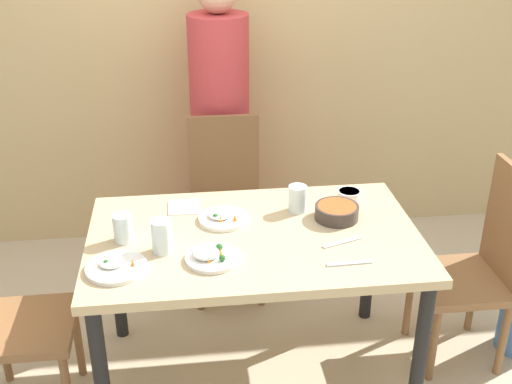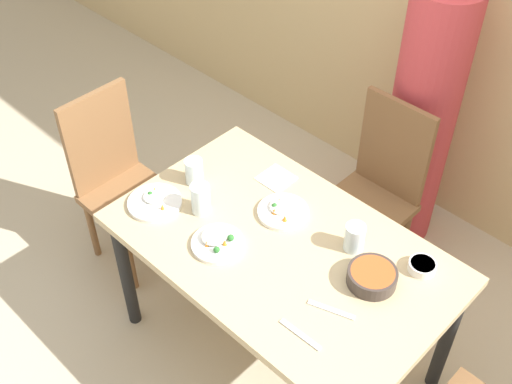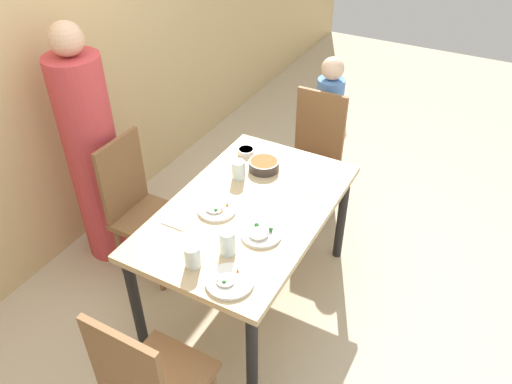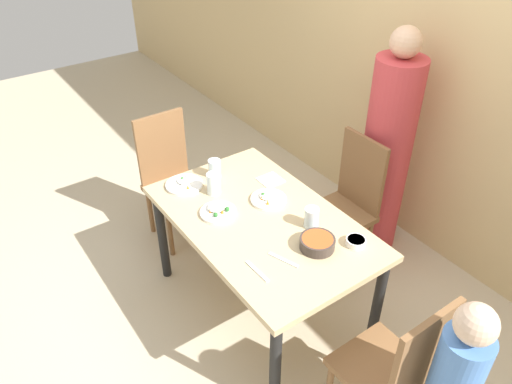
{
  "view_description": "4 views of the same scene",
  "coord_description": "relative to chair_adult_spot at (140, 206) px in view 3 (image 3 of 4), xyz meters",
  "views": [
    {
      "loc": [
        -0.27,
        -2.31,
        2.08
      ],
      "look_at": [
        0.02,
        0.07,
        0.91
      ],
      "focal_mm": 45.0,
      "sensor_mm": 36.0,
      "label": 1
    },
    {
      "loc": [
        1.13,
        -1.32,
        2.67
      ],
      "look_at": [
        -0.12,
        -0.02,
        0.97
      ],
      "focal_mm": 45.0,
      "sensor_mm": 36.0,
      "label": 2
    },
    {
      "loc": [
        -1.93,
        -1.09,
        2.51
      ],
      "look_at": [
        0.02,
        -0.04,
        0.85
      ],
      "focal_mm": 35.0,
      "sensor_mm": 36.0,
      "label": 3
    },
    {
      "loc": [
        1.82,
        -1.33,
        2.54
      ],
      "look_at": [
        -0.1,
        0.04,
        0.86
      ],
      "focal_mm": 35.0,
      "sensor_mm": 36.0,
      "label": 4
    }
  ],
  "objects": [
    {
      "name": "fork_steel",
      "position": [
        0.41,
        -0.89,
        0.25
      ],
      "size": [
        0.18,
        0.08,
        0.01
      ],
      "color": "silver",
      "rests_on": "dining_table"
    },
    {
      "name": "bowl_rice_small",
      "position": [
        0.54,
        -0.49,
        0.26
      ],
      "size": [
        0.11,
        0.11,
        0.04
      ],
      "color": "white",
      "rests_on": "dining_table"
    },
    {
      "name": "plate_rice_child",
      "position": [
        -0.13,
        -0.95,
        0.26
      ],
      "size": [
        0.22,
        0.22,
        0.05
      ],
      "color": "white",
      "rests_on": "dining_table"
    },
    {
      "name": "plate_rice_adult",
      "position": [
        -0.06,
        -0.64,
        0.26
      ],
      "size": [
        0.22,
        0.22,
        0.05
      ],
      "color": "white",
      "rests_on": "dining_table"
    },
    {
      "name": "napkin_folded",
      "position": [
        -0.22,
        -0.5,
        0.25
      ],
      "size": [
        0.14,
        0.14,
        0.01
      ],
      "color": "white",
      "rests_on": "dining_table"
    },
    {
      "name": "glass_water_short",
      "position": [
        0.28,
        -0.58,
        0.3
      ],
      "size": [
        0.08,
        0.08,
        0.12
      ],
      "color": "silver",
      "rests_on": "dining_table"
    },
    {
      "name": "person_adult",
      "position": [
        -0.0,
        0.33,
        0.26
      ],
      "size": [
        0.33,
        0.33,
        1.64
      ],
      "color": "#C63D42",
      "rests_on": "ground_plane"
    },
    {
      "name": "wall_back",
      "position": [
        0.06,
        0.65,
        0.85
      ],
      "size": [
        10.0,
        0.06,
        2.7
      ],
      "color": "tan",
      "rests_on": "ground_plane"
    },
    {
      "name": "spoon_steel",
      "position": [
        0.4,
        -1.04,
        0.25
      ],
      "size": [
        0.18,
        0.02,
        0.01
      ],
      "color": "silver",
      "rests_on": "dining_table"
    },
    {
      "name": "chair_child_spot",
      "position": [
        1.1,
        -0.74,
        0.0
      ],
      "size": [
        0.4,
        0.4,
        0.96
      ],
      "rotation": [
        0.0,
        0.0,
        -1.57
      ],
      "color": "brown",
      "rests_on": "ground_plane"
    },
    {
      "name": "ground_plane",
      "position": [
        0.06,
        -0.77,
        -0.5
      ],
      "size": [
        10.0,
        10.0,
        0.0
      ],
      "primitive_type": "plane",
      "color": "beige"
    },
    {
      "name": "plate_noodles",
      "position": [
        -0.49,
        -0.98,
        0.26
      ],
      "size": [
        0.23,
        0.23,
        0.05
      ],
      "color": "white",
      "rests_on": "dining_table"
    },
    {
      "name": "glass_water_center",
      "position": [
        -0.32,
        -0.86,
        0.31
      ],
      "size": [
        0.08,
        0.08,
        0.14
      ],
      "color": "silver",
      "rests_on": "dining_table"
    },
    {
      "name": "person_child",
      "position": [
        1.36,
        -0.74,
        0.05
      ],
      "size": [
        0.2,
        0.2,
        1.16
      ],
      "color": "#5184D1",
      "rests_on": "ground_plane"
    },
    {
      "name": "chair_adult_spot",
      "position": [
        0.0,
        0.0,
        0.0
      ],
      "size": [
        0.4,
        0.4,
        0.96
      ],
      "color": "brown",
      "rests_on": "ground_plane"
    },
    {
      "name": "bowl_curry",
      "position": [
        0.43,
        -0.68,
        0.28
      ],
      "size": [
        0.19,
        0.19,
        0.06
      ],
      "color": "#3D332D",
      "rests_on": "dining_table"
    },
    {
      "name": "dining_table",
      "position": [
        0.06,
        -0.77,
        0.16
      ],
      "size": [
        1.38,
        0.85,
        0.74
      ],
      "color": "tan",
      "rests_on": "ground_plane"
    },
    {
      "name": "glass_water_tall",
      "position": [
        -0.47,
        -0.76,
        0.3
      ],
      "size": [
        0.08,
        0.08,
        0.12
      ],
      "color": "silver",
      "rests_on": "dining_table"
    },
    {
      "name": "chair_empty_left",
      "position": [
        -0.98,
        -0.85,
        0.0
      ],
      "size": [
        0.4,
        0.4,
        0.96
      ],
      "rotation": [
        0.0,
        0.0,
        1.57
      ],
      "color": "brown",
      "rests_on": "ground_plane"
    }
  ]
}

